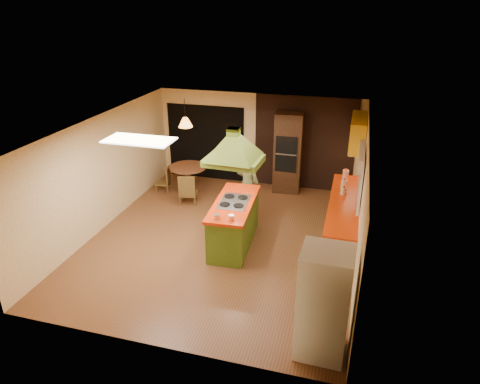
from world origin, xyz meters
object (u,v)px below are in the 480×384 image
(wall_oven, at_px, (288,153))
(man, at_px, (248,184))
(kitchen_island, at_px, (234,223))
(refrigerator, at_px, (323,303))
(dining_table, at_px, (188,174))
(canister_large, at_px, (346,174))

(wall_oven, bearing_deg, man, -114.12)
(kitchen_island, xyz_separation_m, refrigerator, (2.05, -2.59, 0.36))
(man, bearing_deg, refrigerator, 133.91)
(man, distance_m, dining_table, 2.10)
(man, bearing_deg, kitchen_island, 107.82)
(kitchen_island, relative_size, refrigerator, 1.16)
(man, height_order, dining_table, man)
(canister_large, bearing_deg, kitchen_island, -136.76)
(canister_large, bearing_deg, dining_table, 176.46)
(wall_oven, distance_m, dining_table, 2.68)
(kitchen_island, height_order, dining_table, kitchen_island)
(refrigerator, bearing_deg, man, 119.44)
(dining_table, relative_size, canister_large, 4.70)
(refrigerator, relative_size, wall_oven, 0.80)
(kitchen_island, height_order, refrigerator, refrigerator)
(man, relative_size, canister_large, 7.92)
(refrigerator, distance_m, wall_oven, 5.81)
(man, distance_m, wall_oven, 1.86)
(man, xyz_separation_m, dining_table, (-1.86, 0.93, -0.31))
(kitchen_island, bearing_deg, refrigerator, -54.93)
(man, distance_m, refrigerator, 4.43)
(refrigerator, bearing_deg, wall_oven, 105.70)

